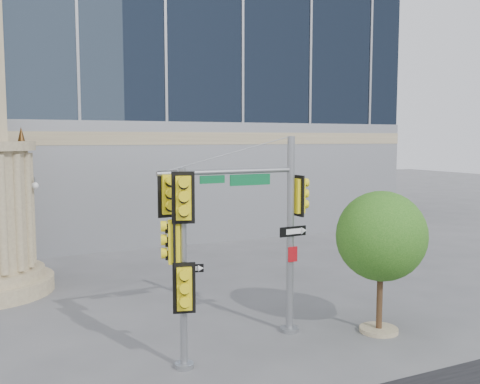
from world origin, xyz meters
name	(u,v)px	position (x,y,z in m)	size (l,w,h in m)	color
ground	(270,362)	(0.00, 0.00, 0.00)	(120.00, 120.00, 0.00)	#545456
main_signal_pole	(259,214)	(0.47, 1.46, 3.26)	(4.08, 0.53, 5.25)	slate
secondary_signal_pole	(181,253)	(-2.00, 0.46, 2.67)	(0.79, 0.71, 4.55)	slate
street_tree	(382,240)	(3.62, 0.46, 2.51)	(2.45, 2.39, 3.82)	gray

